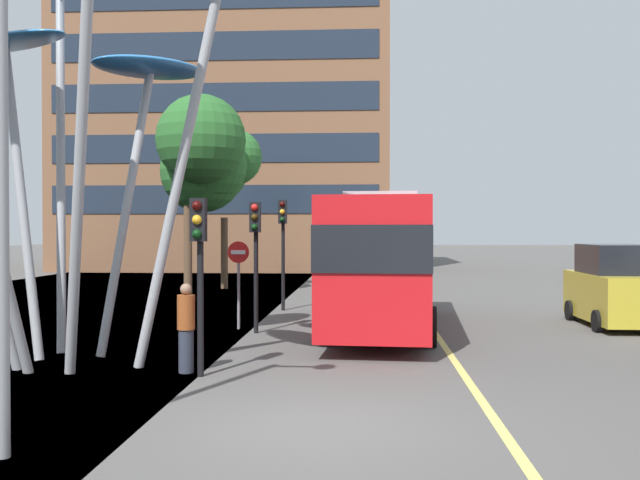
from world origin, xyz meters
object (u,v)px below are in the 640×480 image
Objects in this scene: traffic_light_island_mid at (283,231)px; pedestrian at (186,328)px; no_entry_sign at (238,271)px; red_bus at (383,256)px; traffic_light_kerb_far at (255,238)px; street_lamp at (23,58)px; car_parked_far at (616,288)px; traffic_light_kerb_near at (199,247)px.

pedestrian is at bearing -93.52° from traffic_light_island_mid.
traffic_light_island_mid is 4.78m from no_entry_sign.
traffic_light_island_mid is at bearing 81.21° from no_entry_sign.
red_bus is 4.02m from no_entry_sign.
traffic_light_kerb_far is at bearing -91.19° from traffic_light_island_mid.
street_lamp is (-1.31, -15.94, 2.10)m from traffic_light_island_mid.
traffic_light_kerb_far is at bearing -164.47° from red_bus.
street_lamp is at bearing -111.83° from red_bus.
no_entry_sign is (-0.60, 0.83, -0.90)m from traffic_light_kerb_far.
red_bus is 2.45× the size of car_parked_far.
car_parked_far is 2.43× the size of pedestrian.
traffic_light_kerb_far is 5.43m from traffic_light_island_mid.
no_entry_sign is at bearing 90.50° from pedestrian.
traffic_light_island_mid is at bearing 88.47° from traffic_light_kerb_near.
street_lamp reaches higher than red_bus.
traffic_light_island_mid reaches higher than car_parked_far.
traffic_light_kerb_far is at bearing -168.18° from car_parked_far.
traffic_light_island_mid reaches higher than no_entry_sign.
red_bus is at bearing 15.53° from traffic_light_kerb_far.
car_parked_far is at bearing -18.45° from traffic_light_island_mid.
traffic_light_kerb_far is 0.93× the size of traffic_light_island_mid.
red_bus is at bearing 61.74° from traffic_light_kerb_near.
traffic_light_kerb_near is at bearing -142.63° from car_parked_far.
pedestrian is at bearing -95.90° from traffic_light_kerb_far.
traffic_light_kerb_near is at bearing -91.53° from traffic_light_island_mid.
traffic_light_island_mid is 10.88m from pedestrian.
no_entry_sign is at bearing -98.79° from traffic_light_island_mid.
traffic_light_kerb_near is at bearing -118.26° from red_bus.
traffic_light_island_mid is (0.11, 5.42, 0.19)m from traffic_light_kerb_far.
traffic_light_island_mid is at bearing 161.55° from car_parked_far.
car_parked_far is 10.75m from no_entry_sign.
traffic_light_kerb_far is 10.38m from car_parked_far.
red_bus is at bearing 57.65° from pedestrian.
red_bus is 12.66m from street_lamp.
street_lamp is at bearing -96.49° from traffic_light_kerb_far.
no_entry_sign is (0.60, 11.35, -3.20)m from street_lamp.
street_lamp is 6.60m from pedestrian.
traffic_light_kerb_far is (-3.39, -0.94, 0.49)m from red_bus.
traffic_light_island_mid reaches higher than red_bus.
red_bus is 6.83m from car_parked_far.
pedestrian is (-3.94, -6.22, -1.17)m from red_bus.
street_lamp is (-1.01, -4.80, 2.39)m from traffic_light_kerb_near.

